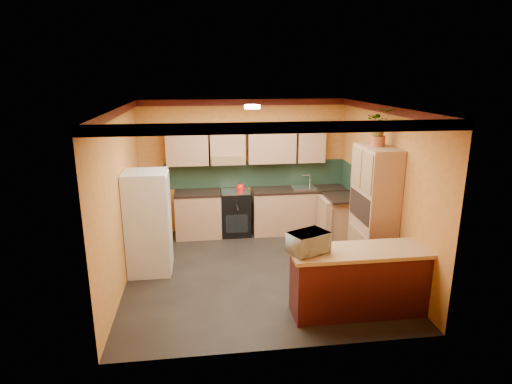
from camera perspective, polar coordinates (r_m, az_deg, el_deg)
The scene contains 15 objects.
room_shell at distance 6.87m, azimuth 0.02°, elevation 6.35°, with size 4.24×4.24×2.72m.
base_cabinets_back at distance 8.79m, azimuth 1.32°, elevation -2.69°, with size 3.65×0.60×0.88m, color tan.
countertop_back at distance 8.65m, azimuth 1.34°, elevation 0.20°, with size 3.65×0.62×0.04m, color black.
stove at distance 8.71m, azimuth -2.75°, elevation -2.77°, with size 0.58×0.58×0.91m, color black.
kettle at distance 8.52m, azimuth -2.10°, elevation 0.64°, with size 0.17×0.17×0.18m, color red, non-canonical shape.
sink at distance 8.79m, azimuth 6.34°, elevation 0.60°, with size 0.48×0.40×0.03m, color silver.
base_cabinets_right at distance 8.49m, azimuth 11.26°, elevation -3.66°, with size 0.60×0.80×0.88m, color tan.
countertop_right at distance 8.35m, azimuth 11.42°, elevation -0.68°, with size 0.62×0.80×0.04m, color black.
fridge at distance 7.16m, azimuth -14.19°, elevation -3.99°, with size 0.68×0.66×1.70m, color silver.
pantry at distance 7.10m, azimuth 15.41°, elevation -2.55°, with size 0.48×0.90×2.10m, color tan.
fern_pot at distance 6.89m, azimuth 15.93°, elevation 6.55°, with size 0.22×0.22×0.16m, color #994725.
fern at distance 6.85m, azimuth 16.11°, elevation 8.95°, with size 0.38×0.33×0.42m, color tan.
breakfast_bar at distance 6.09m, azimuth 13.51°, elevation -11.70°, with size 1.80×0.55×0.88m, color #531713.
bar_top at distance 5.90m, azimuth 13.79°, elevation -7.67°, with size 1.90×0.65×0.05m, color tan.
microwave at distance 5.62m, azimuth 6.99°, elevation -6.70°, with size 0.50×0.34×0.28m, color silver.
Camera 1 is at (-0.88, -6.44, 3.18)m, focal length 30.00 mm.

